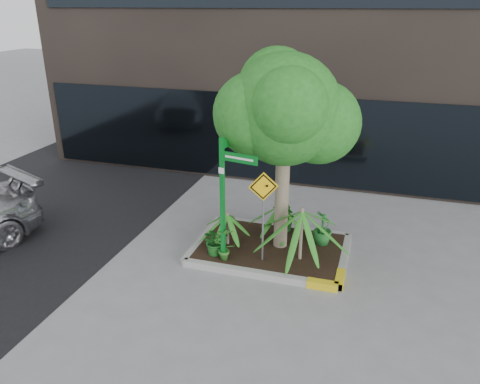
% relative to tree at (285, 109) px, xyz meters
% --- Properties ---
extents(ground, '(80.00, 80.00, 0.00)m').
position_rel_tree_xyz_m(ground, '(-0.39, -0.42, -3.17)').
color(ground, gray).
rests_on(ground, ground).
extents(asphalt_road, '(7.00, 80.00, 0.01)m').
position_rel_tree_xyz_m(asphalt_road, '(-6.89, -0.42, -3.17)').
color(asphalt_road, black).
rests_on(asphalt_road, ground).
extents(planter, '(3.35, 2.36, 0.15)m').
position_rel_tree_xyz_m(planter, '(-0.16, -0.15, -3.07)').
color(planter, '#9E9E99').
rests_on(planter, ground).
extents(tree, '(2.90, 2.57, 4.35)m').
position_rel_tree_xyz_m(tree, '(0.00, 0.00, 0.00)').
color(tree, gray).
rests_on(tree, ground).
extents(palm_front, '(1.31, 1.31, 1.46)m').
position_rel_tree_xyz_m(palm_front, '(0.53, -0.48, -1.93)').
color(palm_front, gray).
rests_on(palm_front, ground).
extents(palm_left, '(0.85, 0.85, 0.95)m').
position_rel_tree_xyz_m(palm_left, '(-1.14, -0.28, -2.32)').
color(palm_left, gray).
rests_on(palm_left, ground).
extents(palm_back, '(0.89, 0.89, 0.99)m').
position_rel_tree_xyz_m(palm_back, '(-0.13, 0.40, -2.29)').
color(palm_back, gray).
rests_on(palm_back, ground).
extents(shrub_a, '(0.80, 0.80, 0.63)m').
position_rel_tree_xyz_m(shrub_a, '(-1.23, -0.80, -2.71)').
color(shrub_a, '#1B601E').
rests_on(shrub_a, planter).
extents(shrub_b, '(0.53, 0.53, 0.75)m').
position_rel_tree_xyz_m(shrub_b, '(0.87, 0.34, -2.65)').
color(shrub_b, '#206B27').
rests_on(shrub_b, planter).
extents(shrub_c, '(0.55, 0.55, 0.74)m').
position_rel_tree_xyz_m(shrub_c, '(-0.97, -0.97, -2.65)').
color(shrub_c, '#2B6820').
rests_on(shrub_c, planter).
extents(shrub_d, '(0.61, 0.61, 0.83)m').
position_rel_tree_xyz_m(shrub_d, '(-0.02, 0.68, -2.61)').
color(shrub_d, '#195919').
rests_on(shrub_d, planter).
extents(street_sign_post, '(0.81, 0.92, 2.78)m').
position_rel_tree_xyz_m(street_sign_post, '(-0.92, -0.96, -1.45)').
color(street_sign_post, '#0B7A23').
rests_on(street_sign_post, ground).
extents(cattle_sign, '(0.56, 0.25, 1.95)m').
position_rel_tree_xyz_m(cattle_sign, '(-0.21, -0.77, -1.70)').
color(cattle_sign, slate).
rests_on(cattle_sign, ground).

